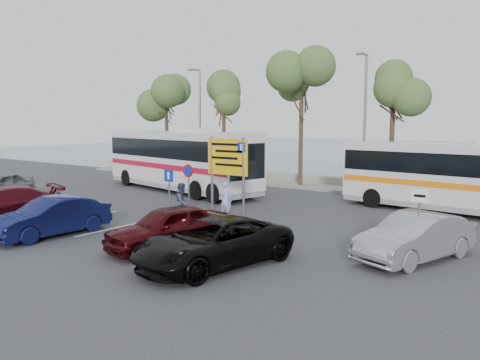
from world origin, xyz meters
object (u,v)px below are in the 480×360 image
Objects in this scene: coach_bus_right at (463,180)px; pedestrian_near at (226,199)px; street_lamp_left at (199,118)px; pedestrian_far at (182,202)px; car_blue at (52,217)px; street_lamp_right at (364,116)px; suv_black at (213,242)px; coach_bus_left at (179,162)px; car_silver_b at (416,237)px; car_red at (168,227)px; direction_sign at (227,163)px.

coach_bus_right is 6.81× the size of pedestrian_near.
street_lamp_left reaches higher than pedestrian_far.
pedestrian_near is at bearing -42.85° from pedestrian_far.
car_blue is at bearing 59.08° from pedestrian_near.
coach_bus_right is 2.60× the size of car_blue.
street_lamp_right is at bearing -106.66° from pedestrian_near.
street_lamp_right reaches higher than suv_black.
coach_bus_left reaches higher than coach_bus_right.
coach_bus_left is 17.42m from car_silver_b.
car_red is 2.60× the size of pedestrian_far.
coach_bus_left reaches higher than car_red.
car_silver_b reaches higher than suv_black.
street_lamp_left is 19.20m from car_blue.
car_blue is (8.00, -17.02, -3.89)m from street_lamp_left.
coach_bus_right is 6.81× the size of pedestrian_far.
coach_bus_right reaches higher than pedestrian_near.
coach_bus_left is 12.18m from car_blue.
car_silver_b is at bearing 52.70° from suv_black.
car_silver_b is at bearing -11.02° from direction_sign.
car_silver_b is (19.72, -12.02, -3.88)m from street_lamp_left.
car_red is (-6.42, -12.29, -0.87)m from coach_bus_right.
pedestrian_near is at bearing -100.63° from street_lamp_right.
car_red is 2.45m from suv_black.
car_silver_b is at bearing -21.11° from coach_bus_left.
car_silver_b is (11.72, 5.00, 0.00)m from car_blue.
street_lamp_right is 1.87× the size of car_red.
pedestrian_near is (3.03, 6.53, 0.11)m from car_blue.
direction_sign is 8.81m from coach_bus_left.
street_lamp_left is 1.85× the size of car_blue.
coach_bus_right reaches higher than car_blue.
coach_bus_left is at bearing -148.78° from street_lamp_right.
street_lamp_right is 11.32m from pedestrian_near.
coach_bus_right is 10.85m from pedestrian_near.
street_lamp_left is 4.85× the size of pedestrian_near.
pedestrian_near reaches higher than car_red.
car_blue is at bearing -129.42° from coach_bus_right.
pedestrian_near is at bearing 136.22° from suv_black.
car_silver_b is at bearing 23.27° from car_blue.
car_silver_b is at bearing -86.54° from coach_bus_right.
pedestrian_near is at bearing -172.11° from car_silver_b.
car_silver_b is (0.52, -8.63, -0.88)m from coach_bus_right.
coach_bus_left is at bearing 34.33° from pedestrian_far.
suv_black is 6.16m from car_silver_b.
street_lamp_right is 10.73m from direction_sign.
direction_sign reaches higher than car_silver_b.
direction_sign is 2.18× the size of pedestrian_near.
direction_sign is at bearing -39.83° from pedestrian_far.
pedestrian_near is at bearing -139.02° from coach_bus_right.
car_blue is (-5.00, -17.02, -3.89)m from street_lamp_right.
suv_black is 7.05m from pedestrian_near.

